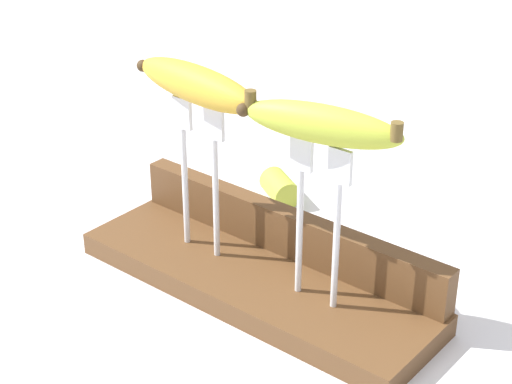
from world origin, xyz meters
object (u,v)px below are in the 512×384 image
banana_raised_right (319,125)px  banana_raised_left (194,85)px  fork_stand_right (316,210)px  banana_chunk_near (280,187)px  fork_stand_left (197,165)px

banana_raised_right → banana_raised_left: bearing=180.0°
fork_stand_right → banana_raised_left: banana_raised_left is taller
banana_raised_left → banana_chunk_near: 0.29m
fork_stand_left → banana_raised_right: 0.19m
banana_raised_left → banana_raised_right: (0.16, -0.00, -0.00)m
fork_stand_right → banana_raised_right: bearing=-168.5°
fork_stand_left → banana_raised_right: bearing=-0.0°
fork_stand_right → banana_raised_right: banana_raised_right is taller
banana_raised_left → banana_raised_right: size_ratio=1.12×
banana_raised_right → fork_stand_left: bearing=180.0°
fork_stand_right → banana_raised_left: bearing=180.0°
fork_stand_left → banana_raised_left: 0.09m
fork_stand_left → fork_stand_right: 0.16m
fork_stand_left → fork_stand_right: fork_stand_left is taller
banana_raised_right → banana_chunk_near: 0.35m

